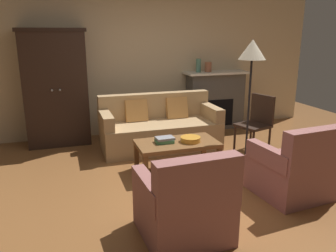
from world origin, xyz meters
name	(u,v)px	position (x,y,z in m)	size (l,w,h in m)	color
ground_plane	(180,186)	(0.00, 0.00, 0.00)	(9.60, 9.60, 0.00)	brown
back_wall	(134,57)	(0.00, 2.55, 1.40)	(7.20, 0.10, 2.80)	beige
fireplace	(215,100)	(1.55, 2.30, 0.57)	(1.26, 0.48, 1.12)	#4C4947
armoire	(56,88)	(-1.40, 2.22, 0.96)	(1.06, 0.57, 1.92)	black
couch	(159,128)	(0.17, 1.51, 0.32)	(1.92, 0.85, 0.86)	tan
coffee_table	(177,146)	(0.11, 0.46, 0.37)	(1.10, 0.60, 0.42)	brown
fruit_bowl	(190,139)	(0.29, 0.41, 0.45)	(0.27, 0.27, 0.07)	orange
book_stack	(165,140)	(-0.06, 0.48, 0.46)	(0.26, 0.19, 0.07)	#427A4C
mantel_vase_jade	(198,66)	(1.17, 2.28, 1.24)	(0.09, 0.09, 0.25)	slate
mantel_vase_terracotta	(208,67)	(1.37, 2.28, 1.21)	(0.13, 0.13, 0.18)	#A86042
armchair_near_left	(185,206)	(-0.34, -1.04, 0.32)	(0.81, 0.81, 0.88)	#935B56
armchair_near_right	(294,170)	(1.16, -0.64, 0.32)	(0.84, 0.83, 0.88)	#935B56
side_chair_wooden	(257,120)	(1.59, 0.86, 0.51)	(0.55, 0.55, 0.90)	black
floor_lamp	(252,58)	(1.10, 0.33, 1.53)	(0.36, 0.36, 1.76)	black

